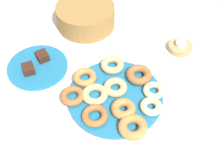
# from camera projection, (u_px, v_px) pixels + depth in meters

# --- Properties ---
(ground_plane) EXTENTS (2.40, 2.40, 0.00)m
(ground_plane) POSITION_uv_depth(u_px,v_px,m) (115.00, 98.00, 1.06)
(ground_plane) COLOR beige
(donut_plate) EXTENTS (0.34, 0.34, 0.01)m
(donut_plate) POSITION_uv_depth(u_px,v_px,m) (115.00, 96.00, 1.06)
(donut_plate) COLOR #1E6B93
(donut_plate) RESTS_ON ground_plane
(donut_0) EXTENTS (0.09, 0.09, 0.03)m
(donut_0) POSITION_uv_depth(u_px,v_px,m) (115.00, 87.00, 1.06)
(donut_0) COLOR tan
(donut_0) RESTS_ON donut_plate
(donut_1) EXTENTS (0.11, 0.11, 0.03)m
(donut_1) POSITION_uv_depth(u_px,v_px,m) (122.00, 109.00, 1.00)
(donut_1) COLOR #BC7A3D
(donut_1) RESTS_ON donut_plate
(donut_2) EXTENTS (0.12, 0.12, 0.03)m
(donut_2) POSITION_uv_depth(u_px,v_px,m) (139.00, 75.00, 1.09)
(donut_2) COLOR #995B2D
(donut_2) RESTS_ON donut_plate
(donut_3) EXTENTS (0.12, 0.12, 0.03)m
(donut_3) POSITION_uv_depth(u_px,v_px,m) (85.00, 77.00, 1.09)
(donut_3) COLOR #BC7A3D
(donut_3) RESTS_ON donut_plate
(donut_4) EXTENTS (0.10, 0.10, 0.02)m
(donut_4) POSITION_uv_depth(u_px,v_px,m) (151.00, 106.00, 1.01)
(donut_4) COLOR #EABC84
(donut_4) RESTS_ON donut_plate
(donut_5) EXTENTS (0.11, 0.11, 0.03)m
(donut_5) POSITION_uv_depth(u_px,v_px,m) (95.00, 94.00, 1.04)
(donut_5) COLOR tan
(donut_5) RESTS_ON donut_plate
(donut_6) EXTENTS (0.11, 0.11, 0.02)m
(donut_6) POSITION_uv_depth(u_px,v_px,m) (154.00, 91.00, 1.05)
(donut_6) COLOR #EABC84
(donut_6) RESTS_ON donut_plate
(donut_7) EXTENTS (0.09, 0.09, 0.02)m
(donut_7) POSITION_uv_depth(u_px,v_px,m) (95.00, 116.00, 0.98)
(donut_7) COLOR #995B2D
(donut_7) RESTS_ON donut_plate
(donut_8) EXTENTS (0.10, 0.10, 0.03)m
(donut_8) POSITION_uv_depth(u_px,v_px,m) (132.00, 127.00, 0.95)
(donut_8) COLOR #BC7A3D
(donut_8) RESTS_ON donut_plate
(donut_9) EXTENTS (0.13, 0.13, 0.03)m
(donut_9) POSITION_uv_depth(u_px,v_px,m) (112.00, 65.00, 1.13)
(donut_9) COLOR tan
(donut_9) RESTS_ON donut_plate
(donut_10) EXTENTS (0.10, 0.10, 0.02)m
(donut_10) POSITION_uv_depth(u_px,v_px,m) (72.00, 96.00, 1.03)
(donut_10) COLOR #995B2D
(donut_10) RESTS_ON donut_plate
(cake_plate) EXTENTS (0.24, 0.24, 0.01)m
(cake_plate) POSITION_uv_depth(u_px,v_px,m) (38.00, 67.00, 1.15)
(cake_plate) COLOR #1E6B93
(cake_plate) RESTS_ON ground_plane
(brownie_near) EXTENTS (0.04, 0.05, 0.03)m
(brownie_near) POSITION_uv_depth(u_px,v_px,m) (28.00, 69.00, 1.12)
(brownie_near) COLOR #381E14
(brownie_near) RESTS_ON cake_plate
(brownie_far) EXTENTS (0.05, 0.06, 0.03)m
(brownie_far) POSITION_uv_depth(u_px,v_px,m) (42.00, 56.00, 1.16)
(brownie_far) COLOR #381E14
(brownie_far) RESTS_ON cake_plate
(candle_holder) EXTENTS (0.10, 0.10, 0.03)m
(candle_holder) POSITION_uv_depth(u_px,v_px,m) (180.00, 47.00, 1.21)
(candle_holder) COLOR tan
(candle_holder) RESTS_ON ground_plane
(tealight) EXTENTS (0.04, 0.04, 0.01)m
(tealight) POSITION_uv_depth(u_px,v_px,m) (181.00, 44.00, 1.20)
(tealight) COLOR silver
(tealight) RESTS_ON candle_holder
(basket) EXTENTS (0.34, 0.34, 0.10)m
(basket) POSITION_uv_depth(u_px,v_px,m) (86.00, 16.00, 1.29)
(basket) COLOR olive
(basket) RESTS_ON ground_plane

